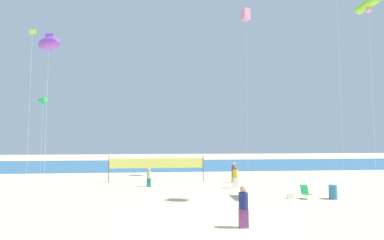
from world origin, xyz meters
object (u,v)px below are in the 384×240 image
(kite_pink_box, at_px, (246,15))
(trash_barrel, at_px, (333,192))
(folding_beach_chair, at_px, (305,192))
(beachgoer_navy_shirt, at_px, (243,205))
(volleyball_net, at_px, (157,164))
(beachgoer_plum_shirt, at_px, (234,172))
(beachgoer_sage_shirt, at_px, (149,177))
(kite_lime_diamond, at_px, (32,35))
(beachgoer_mustard_shirt, at_px, (235,176))
(kite_lime_tube, at_px, (368,5))
(kite_green_tube, at_px, (43,101))
(beach_handbag, at_px, (290,196))
(kite_violet_inflatable, at_px, (49,44))

(kite_pink_box, bearing_deg, trash_barrel, -77.79)
(folding_beach_chair, bearing_deg, kite_pink_box, 72.21)
(beachgoer_navy_shirt, xyz_separation_m, folding_beach_chair, (5.79, 5.55, -0.53))
(folding_beach_chair, xyz_separation_m, volleyball_net, (-10.13, 8.16, 1.18))
(beachgoer_plum_shirt, bearing_deg, beachgoer_sage_shirt, 122.74)
(kite_pink_box, height_order, kite_lime_diamond, kite_pink_box)
(beachgoer_mustard_shirt, bearing_deg, volleyball_net, -168.03)
(beachgoer_navy_shirt, height_order, kite_lime_tube, kite_lime_tube)
(kite_pink_box, distance_m, kite_green_tube, 22.29)
(beachgoer_sage_shirt, xyz_separation_m, beach_handbag, (9.73, -5.38, -0.68))
(beach_handbag, bearing_deg, kite_lime_diamond, 168.67)
(beachgoer_mustard_shirt, bearing_deg, beachgoer_plum_shirt, 121.09)
(beachgoer_plum_shirt, xyz_separation_m, volleyball_net, (-7.10, 0.76, 0.68))
(beachgoer_navy_shirt, relative_size, beach_handbag, 4.85)
(kite_green_tube, bearing_deg, trash_barrel, -19.08)
(folding_beach_chair, distance_m, kite_lime_tube, 13.46)
(trash_barrel, bearing_deg, kite_green_tube, 160.92)
(beachgoer_navy_shirt, height_order, volleyball_net, volleyball_net)
(trash_barrel, xyz_separation_m, kite_pink_box, (-2.41, 11.13, 17.15))
(beachgoer_navy_shirt, xyz_separation_m, kite_violet_inflatable, (-11.39, 6.60, 9.39))
(kite_lime_tube, bearing_deg, beachgoer_sage_shirt, 157.14)
(beachgoer_mustard_shirt, height_order, kite_green_tube, kite_green_tube)
(beachgoer_mustard_shirt, bearing_deg, beachgoer_navy_shirt, -59.42)
(folding_beach_chair, height_order, volleyball_net, volleyball_net)
(kite_green_tube, bearing_deg, volleyball_net, 5.06)
(beachgoer_navy_shirt, bearing_deg, kite_lime_tube, -103.04)
(beachgoer_sage_shirt, xyz_separation_m, beachgoer_mustard_shirt, (7.03, -1.23, 0.12))
(kite_violet_inflatable, bearing_deg, kite_green_tube, 115.22)
(beachgoer_mustard_shirt, xyz_separation_m, kite_lime_diamond, (-15.99, -0.40, 11.01))
(trash_barrel, xyz_separation_m, kite_lime_diamond, (-21.42, 4.20, 11.50))
(volleyball_net, relative_size, beach_handbag, 23.01)
(beachgoer_navy_shirt, relative_size, trash_barrel, 2.02)
(beach_handbag, height_order, kite_lime_diamond, kite_lime_diamond)
(beachgoer_sage_shirt, height_order, folding_beach_chair, beachgoer_sage_shirt)
(kite_green_tube, bearing_deg, folding_beach_chair, -19.89)
(beach_handbag, height_order, kite_lime_tube, kite_lime_tube)
(kite_lime_diamond, bearing_deg, kite_violet_inflatable, -49.00)
(kite_lime_diamond, xyz_separation_m, kite_violet_inflatable, (2.48, -2.85, -1.58))
(volleyball_net, distance_m, kite_lime_tube, 20.63)
(beachgoer_sage_shirt, xyz_separation_m, kite_lime_tube, (15.15, -6.38, 12.31))
(beachgoer_plum_shirt, height_order, beachgoer_navy_shirt, beachgoer_navy_shirt)
(trash_barrel, distance_m, kite_lime_tube, 12.97)
(beachgoer_mustard_shirt, bearing_deg, beachgoer_sage_shirt, -147.21)
(beachgoer_plum_shirt, relative_size, beachgoer_mustard_shirt, 1.01)
(folding_beach_chair, distance_m, kite_lime_diamond, 23.10)
(trash_barrel, bearing_deg, volleyball_net, 144.62)
(trash_barrel, xyz_separation_m, kite_violet_inflatable, (-18.94, 1.35, 9.92))
(beachgoer_plum_shirt, relative_size, kite_pink_box, 0.10)
(beachgoer_navy_shirt, height_order, beachgoer_mustard_shirt, beachgoer_navy_shirt)
(volleyball_net, bearing_deg, trash_barrel, -35.38)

